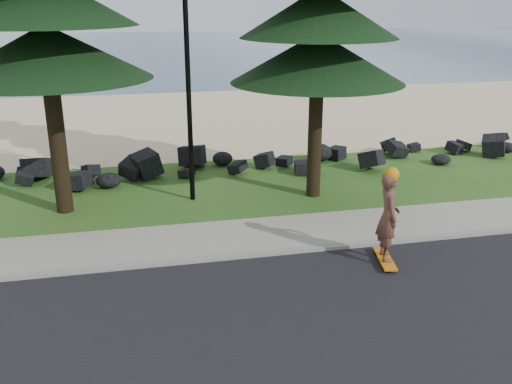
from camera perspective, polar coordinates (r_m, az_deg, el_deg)
ground at (r=13.60m, az=-4.86°, el=-5.22°), size 160.00×160.00×0.00m
road at (r=9.72m, az=-1.16°, el=-15.99°), size 160.00×7.00×0.02m
kerb at (r=12.77m, az=-4.32°, el=-6.65°), size 160.00×0.20×0.10m
sidewalk at (r=13.77m, az=-4.98°, el=-4.73°), size 160.00×2.00×0.08m
beach_sand at (r=27.42m, az=-8.95°, el=7.21°), size 160.00×15.00×0.01m
ocean at (r=63.56m, az=-11.22°, el=13.84°), size 160.00×58.00×0.01m
seawall_boulders at (r=18.82m, az=-7.15°, el=1.73°), size 60.00×2.40×1.10m
lamp_post at (r=15.64m, az=-6.91°, el=13.68°), size 0.25×0.14×8.14m
skateboarder at (r=12.53m, az=13.09°, el=-2.42°), size 0.60×1.21×2.19m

